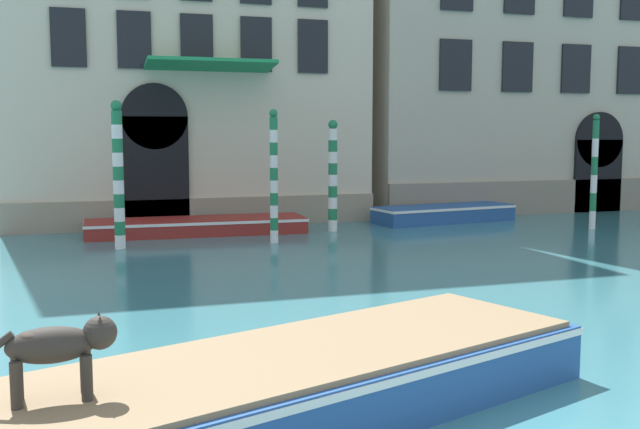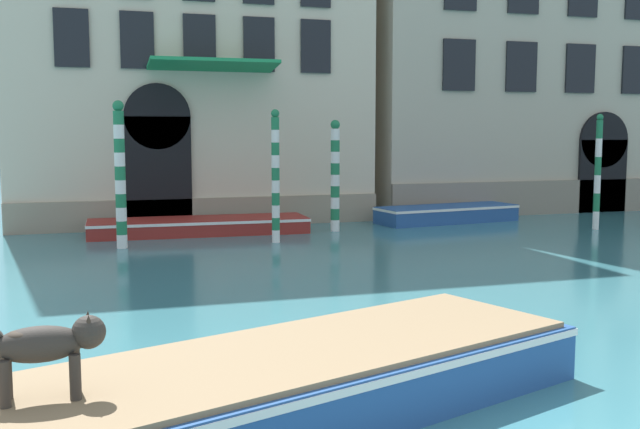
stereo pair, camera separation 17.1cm
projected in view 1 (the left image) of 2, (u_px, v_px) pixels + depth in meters
palazzo_left at (182, 3)px, 25.13m from camera, size 11.45×7.40×14.49m
boat_foreground at (251, 393)px, 7.46m from camera, size 8.28×4.64×0.70m
dog_on_deck at (60, 346)px, 6.31m from camera, size 1.08×0.33×0.72m
boat_moored_near_palazzo at (197, 226)px, 21.60m from camera, size 6.31×1.91×0.45m
boat_moored_far at (444, 213)px, 24.47m from camera, size 4.91×2.10×0.54m
mooring_pole_0 at (594, 171)px, 22.55m from camera, size 0.20×0.20×3.47m
mooring_pole_1 at (333, 175)px, 22.07m from camera, size 0.28×0.28×3.29m
mooring_pole_3 at (274, 176)px, 19.79m from camera, size 0.22×0.22×3.54m
mooring_pole_5 at (118, 174)px, 18.76m from camera, size 0.28×0.28×3.73m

